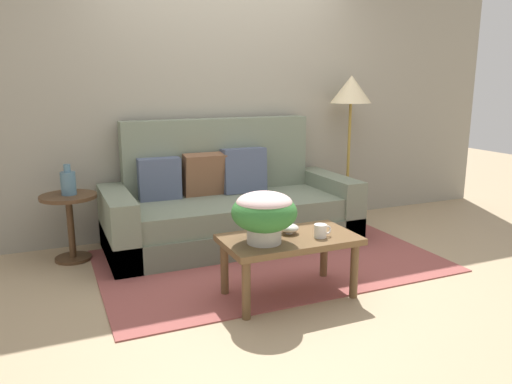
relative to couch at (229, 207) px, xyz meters
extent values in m
plane|color=tan|center=(0.12, -0.64, -0.33)|extent=(14.00, 14.00, 0.00)
cube|color=gray|center=(0.12, 0.48, 1.16)|extent=(6.40, 0.12, 2.97)
cube|color=#994C47|center=(0.12, -0.62, -0.32)|extent=(2.71, 1.67, 0.01)
cube|color=#626B59|center=(0.01, -0.08, -0.21)|extent=(2.24, 0.94, 0.23)
cube|color=slate|center=(0.01, -0.11, 0.00)|extent=(1.80, 0.84, 0.19)
cube|color=slate|center=(0.01, 0.30, 0.34)|extent=(1.80, 0.17, 0.90)
cube|color=slate|center=(-1.00, -0.08, -0.04)|extent=(0.22, 0.94, 0.56)
cube|color=slate|center=(1.02, -0.08, -0.04)|extent=(0.22, 0.94, 0.56)
cube|color=#4C5670|center=(-0.59, 0.15, 0.28)|extent=(0.37, 0.16, 0.37)
cube|color=brown|center=(-0.18, 0.15, 0.29)|extent=(0.39, 0.20, 0.40)
cube|color=#4C5670|center=(0.20, 0.13, 0.31)|extent=(0.41, 0.19, 0.42)
cylinder|color=brown|center=(-0.44, -1.48, -0.13)|extent=(0.06, 0.06, 0.39)
cylinder|color=brown|center=(0.36, -1.48, -0.13)|extent=(0.06, 0.06, 0.39)
cylinder|color=brown|center=(-0.44, -1.09, -0.13)|extent=(0.06, 0.06, 0.39)
cylinder|color=brown|center=(0.36, -1.09, -0.13)|extent=(0.06, 0.06, 0.39)
cube|color=brown|center=(-0.04, -1.28, 0.08)|extent=(0.91, 0.51, 0.04)
cylinder|color=#4C331E|center=(-1.36, 0.06, -0.31)|extent=(0.29, 0.29, 0.03)
cylinder|color=#4C331E|center=(-1.36, 0.06, -0.05)|extent=(0.05, 0.05, 0.50)
cylinder|color=#4C331E|center=(-1.36, 0.06, 0.21)|extent=(0.45, 0.45, 0.03)
cylinder|color=olive|center=(1.40, 0.18, -0.31)|extent=(0.30, 0.30, 0.03)
cylinder|color=olive|center=(1.40, 0.18, 0.31)|extent=(0.03, 0.03, 1.20)
cone|color=beige|center=(1.40, 0.18, 1.05)|extent=(0.41, 0.41, 0.28)
cylinder|color=#B7B2A8|center=(-0.25, -1.33, 0.16)|extent=(0.22, 0.22, 0.12)
ellipsoid|color=#337533|center=(-0.25, -1.33, 0.31)|extent=(0.43, 0.43, 0.25)
ellipsoid|color=beige|center=(-0.25, -1.33, 0.37)|extent=(0.36, 0.36, 0.14)
cylinder|color=white|center=(0.15, -1.38, 0.15)|extent=(0.08, 0.08, 0.09)
torus|color=white|center=(0.20, -1.38, 0.15)|extent=(0.06, 0.01, 0.06)
cylinder|color=silver|center=(-0.01, -1.22, 0.11)|extent=(0.05, 0.05, 0.02)
ellipsoid|color=silver|center=(-0.01, -1.22, 0.14)|extent=(0.13, 0.13, 0.06)
cylinder|color=slate|center=(-1.35, 0.06, 0.32)|extent=(0.12, 0.12, 0.19)
cylinder|color=slate|center=(-1.35, 0.06, 0.45)|extent=(0.05, 0.05, 0.06)
camera|label=1|loc=(-1.51, -4.12, 1.14)|focal=34.75mm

